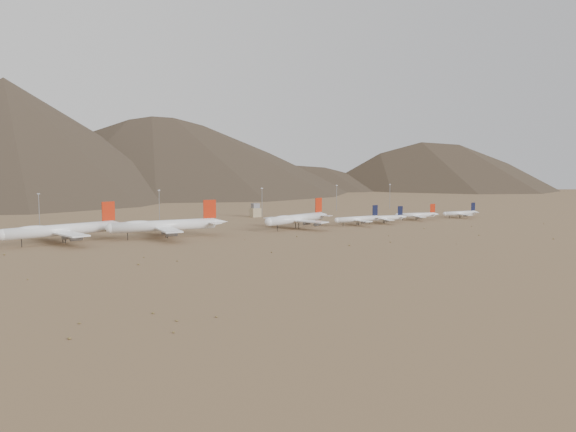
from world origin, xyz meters
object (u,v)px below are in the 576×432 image
widebody_west (62,230)px  narrowbody_b (384,218)px  widebody_east (296,219)px  narrowbody_a (358,219)px  control_tower (255,211)px  widebody_centre (165,225)px

widebody_west → narrowbody_b: bearing=-17.1°
narrowbody_b → widebody_east: bearing=-172.6°
widebody_west → widebody_east: widebody_west is taller
narrowbody_a → control_tower: bearing=112.2°
widebody_centre → control_tower: 146.21m
widebody_east → control_tower: (10.27, 92.47, -1.94)m
widebody_centre → narrowbody_a: bearing=2.3°
widebody_centre → control_tower: widebody_centre is taller
widebody_west → narrowbody_a: 211.94m
widebody_west → narrowbody_a: widebody_west is taller
narrowbody_a → narrowbody_b: bearing=2.7°
widebody_west → control_tower: 192.72m
widebody_east → widebody_west: bearing=158.1°
narrowbody_b → widebody_centre: bearing=-170.2°
widebody_centre → control_tower: (109.17, 97.22, -2.79)m
narrowbody_a → narrowbody_b: (26.38, 1.85, -0.54)m
widebody_centre → widebody_west: bearing=176.2°
widebody_centre → narrowbody_b: (177.54, 2.48, -3.82)m
narrowbody_b → control_tower: 116.84m
widebody_centre → widebody_east: (98.89, 4.75, -0.85)m
widebody_west → control_tower: (169.85, 91.03, -2.76)m
widebody_centre → narrowbody_a: widebody_centre is taller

